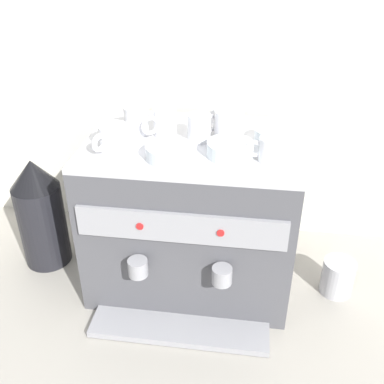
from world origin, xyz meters
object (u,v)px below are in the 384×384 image
object	(u,v)px
ceramic_bowl_1	(230,149)
coffee_grinder	(40,213)
ceramic_cup_3	(200,127)
ceramic_cup_2	(227,123)
ceramic_bowl_2	(271,136)
milk_pitcher	(337,277)
ceramic_cup_4	(269,149)
ceramic_cup_5	(164,122)
ceramic_cup_1	(137,120)
espresso_machine	(192,213)
ceramic_bowl_0	(169,152)
ceramic_cup_0	(112,137)

from	to	relation	value
ceramic_bowl_1	coffee_grinder	bearing A→B (deg)	172.71
ceramic_cup_3	coffee_grinder	xyz separation A→B (m)	(-0.54, -0.01, -0.34)
ceramic_bowl_1	ceramic_cup_3	bearing A→B (deg)	134.93
ceramic_cup_2	ceramic_bowl_2	bearing A→B (deg)	-10.51
ceramic_cup_2	milk_pitcher	distance (m)	0.61
ceramic_cup_4	ceramic_cup_5	xyz separation A→B (m)	(-0.31, 0.13, 0.01)
milk_pitcher	ceramic_cup_3	bearing A→B (deg)	174.82
ceramic_cup_1	ceramic_cup_5	size ratio (longest dim) A/B	1.20
ceramic_cup_5	coffee_grinder	size ratio (longest dim) A/B	0.24
espresso_machine	ceramic_bowl_0	bearing A→B (deg)	-111.58
ceramic_bowl_1	ceramic_bowl_2	distance (m)	0.15
ceramic_cup_3	ceramic_bowl_0	world-z (taller)	ceramic_cup_3
ceramic_cup_1	ceramic_bowl_0	world-z (taller)	ceramic_cup_1
ceramic_cup_2	ceramic_cup_4	distance (m)	0.19
ceramic_cup_5	ceramic_cup_4	bearing A→B (deg)	-22.65
ceramic_cup_3	ceramic_cup_5	distance (m)	0.11
milk_pitcher	ceramic_bowl_0	bearing A→B (deg)	-170.34
ceramic_cup_0	ceramic_bowl_1	size ratio (longest dim) A/B	0.90
coffee_grinder	ceramic_cup_3	bearing A→B (deg)	1.36
ceramic_cup_3	milk_pitcher	distance (m)	0.66
espresso_machine	ceramic_cup_5	world-z (taller)	ceramic_cup_5
ceramic_cup_3	ceramic_cup_0	bearing A→B (deg)	-158.82
ceramic_cup_3	ceramic_bowl_2	bearing A→B (deg)	3.64
ceramic_cup_2	ceramic_cup_5	bearing A→B (deg)	-174.44
ceramic_cup_5	ceramic_bowl_2	size ratio (longest dim) A/B	1.01
ceramic_cup_1	ceramic_bowl_1	distance (m)	0.31
ceramic_cup_1	milk_pitcher	distance (m)	0.81
ceramic_cup_0	ceramic_cup_5	xyz separation A→B (m)	(0.12, 0.11, 0.01)
ceramic_cup_3	ceramic_bowl_1	bearing A→B (deg)	-45.07
ceramic_bowl_1	ceramic_cup_2	bearing A→B (deg)	97.72
espresso_machine	coffee_grinder	size ratio (longest dim) A/B	1.56
ceramic_cup_5	milk_pitcher	bearing A→B (deg)	-6.03
ceramic_bowl_2	ceramic_cup_2	bearing A→B (deg)	169.49
ceramic_cup_2	coffee_grinder	bearing A→B (deg)	-175.40
coffee_grinder	milk_pitcher	xyz separation A→B (m)	(1.00, -0.03, -0.14)
espresso_machine	ceramic_cup_2	xyz separation A→B (m)	(0.10, 0.05, 0.29)
ceramic_bowl_1	milk_pitcher	distance (m)	0.58
espresso_machine	ceramic_cup_1	xyz separation A→B (m)	(-0.17, 0.04, 0.29)
espresso_machine	coffee_grinder	distance (m)	0.52
ceramic_cup_5	coffee_grinder	world-z (taller)	ceramic_cup_5
coffee_grinder	milk_pitcher	world-z (taller)	coffee_grinder
ceramic_cup_0	espresso_machine	bearing A→B (deg)	19.32
ceramic_cup_0	milk_pitcher	xyz separation A→B (m)	(0.69, 0.05, -0.47)
ceramic_cup_5	milk_pitcher	distance (m)	0.74
espresso_machine	ceramic_bowl_0	size ratio (longest dim) A/B	4.86
ceramic_cup_0	ceramic_bowl_1	bearing A→B (deg)	-0.52
ceramic_cup_3	coffee_grinder	distance (m)	0.64
milk_pitcher	ceramic_bowl_2	bearing A→B (deg)	167.83
ceramic_bowl_0	coffee_grinder	bearing A→B (deg)	166.05
ceramic_cup_2	ceramic_cup_3	size ratio (longest dim) A/B	1.15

